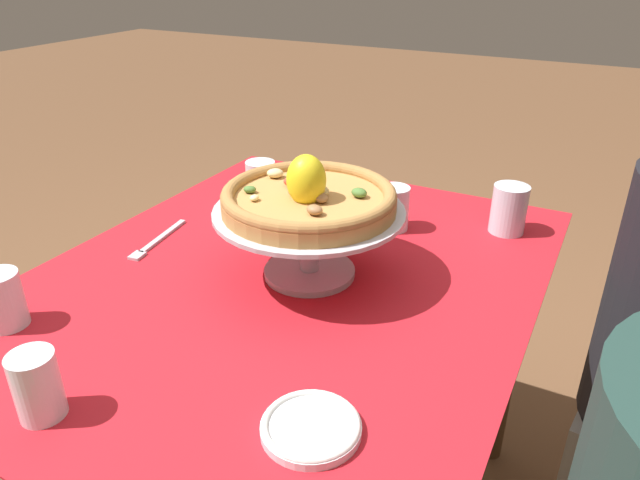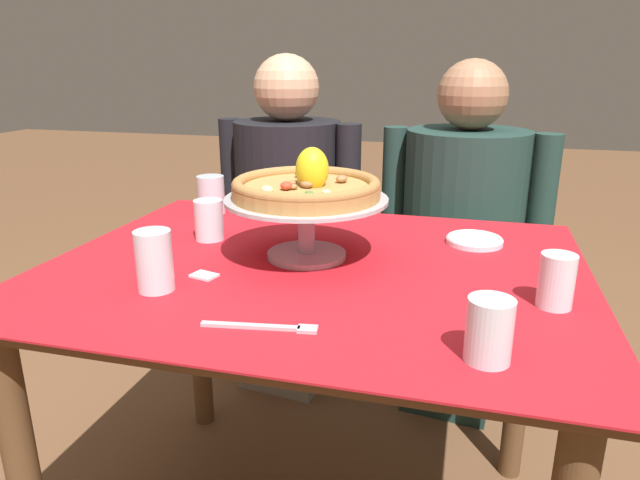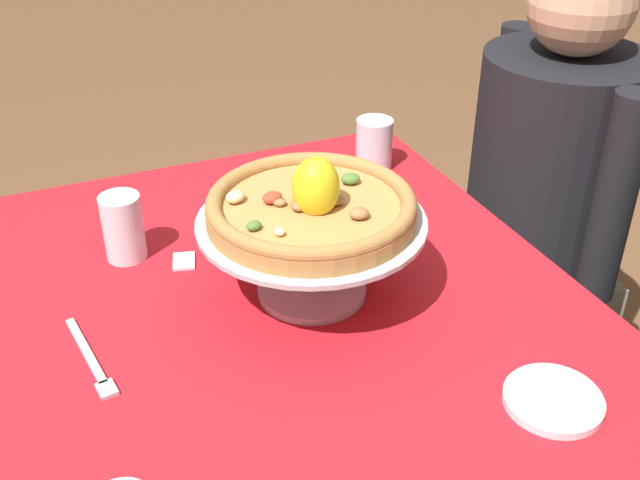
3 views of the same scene
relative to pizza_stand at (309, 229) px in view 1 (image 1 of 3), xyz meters
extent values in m
cylinder|color=brown|center=(-0.45, -0.40, -0.47)|extent=(0.06, 0.06, 0.69)
cylinder|color=brown|center=(-0.45, 0.33, -0.47)|extent=(0.06, 0.06, 0.69)
cube|color=brown|center=(0.03, -0.04, -0.11)|extent=(1.07, 0.85, 0.02)
cube|color=red|center=(0.03, -0.04, -0.10)|extent=(1.11, 0.89, 0.00)
cylinder|color=#B7B7C1|center=(0.00, 0.00, -0.09)|extent=(0.17, 0.17, 0.01)
cylinder|color=#B7B7C1|center=(0.00, 0.00, -0.02)|extent=(0.04, 0.04, 0.11)
cylinder|color=#B7B7C1|center=(0.00, 0.00, 0.04)|extent=(0.35, 0.35, 0.01)
cylinder|color=#BC8447|center=(0.00, 0.00, 0.05)|extent=(0.31, 0.31, 0.03)
torus|color=#A6743E|center=(0.00, 0.00, 0.07)|extent=(0.31, 0.31, 0.02)
ellipsoid|color=beige|center=(-0.05, -0.10, 0.07)|extent=(0.04, 0.04, 0.02)
ellipsoid|color=#996B42|center=(0.07, 0.05, 0.07)|extent=(0.03, 0.03, 0.02)
ellipsoid|color=#996B42|center=(0.00, 0.02, 0.07)|extent=(0.04, 0.04, 0.02)
ellipsoid|color=#C63D28|center=(-0.03, -0.05, 0.07)|extent=(0.03, 0.03, 0.02)
ellipsoid|color=#4C7533|center=(-0.04, 0.08, 0.07)|extent=(0.03, 0.03, 0.02)
ellipsoid|color=tan|center=(-0.01, 0.02, 0.08)|extent=(0.04, 0.04, 0.02)
ellipsoid|color=tan|center=(0.00, 0.02, 0.07)|extent=(0.02, 0.02, 0.01)
ellipsoid|color=beige|center=(0.06, -0.07, 0.07)|extent=(0.02, 0.02, 0.01)
ellipsoid|color=#996B42|center=(-0.03, -0.01, 0.07)|extent=(0.02, 0.03, 0.01)
ellipsoid|color=#996B42|center=(0.01, 0.03, 0.07)|extent=(0.04, 0.04, 0.02)
ellipsoid|color=#996B42|center=(0.00, 0.00, 0.07)|extent=(0.03, 0.02, 0.01)
ellipsoid|color=#996B42|center=(0.01, -0.02, 0.07)|extent=(0.03, 0.03, 0.02)
ellipsoid|color=#4C7533|center=(0.04, -0.10, 0.07)|extent=(0.03, 0.03, 0.01)
ellipsoid|color=#996B42|center=(-0.01, -0.04, 0.07)|extent=(0.02, 0.02, 0.01)
ellipsoid|color=yellow|center=(0.01, 0.00, 0.10)|extent=(0.10, 0.10, 0.09)
cylinder|color=silver|center=(-0.22, -0.25, -0.04)|extent=(0.07, 0.07, 0.11)
cylinder|color=silver|center=(-0.22, -0.25, -0.06)|extent=(0.06, 0.06, 0.07)
cylinder|color=white|center=(0.49, -0.14, -0.05)|extent=(0.06, 0.06, 0.10)
cylinder|color=silver|center=(0.49, -0.14, -0.07)|extent=(0.05, 0.05, 0.04)
cylinder|color=silver|center=(0.37, -0.36, -0.05)|extent=(0.07, 0.07, 0.09)
cylinder|color=silver|center=(0.37, -0.36, -0.06)|extent=(0.06, 0.06, 0.07)
cylinder|color=silver|center=(-0.36, 0.29, -0.04)|extent=(0.08, 0.08, 0.10)
cylinder|color=silver|center=(-0.36, 0.29, -0.07)|extent=(0.07, 0.07, 0.06)
cylinder|color=white|center=(-0.26, 0.06, -0.05)|extent=(0.07, 0.07, 0.10)
cylinder|color=silver|center=(-0.26, 0.06, -0.06)|extent=(0.06, 0.06, 0.07)
cylinder|color=white|center=(0.35, 0.19, -0.09)|extent=(0.13, 0.13, 0.01)
torus|color=white|center=(0.35, 0.19, -0.08)|extent=(0.13, 0.13, 0.01)
cube|color=#B7B7C1|center=(0.01, -0.35, -0.09)|extent=(0.16, 0.04, 0.01)
cube|color=#B7B7C1|center=(0.10, -0.34, -0.09)|extent=(0.04, 0.03, 0.01)
cube|color=white|center=(-0.16, -0.16, -0.09)|extent=(0.06, 0.05, 0.00)
camera|label=1|loc=(0.84, 0.46, 0.46)|focal=33.01mm
camera|label=2|loc=(0.33, -1.12, 0.32)|focal=31.84mm
camera|label=3|loc=(0.91, -0.37, 0.61)|focal=42.76mm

